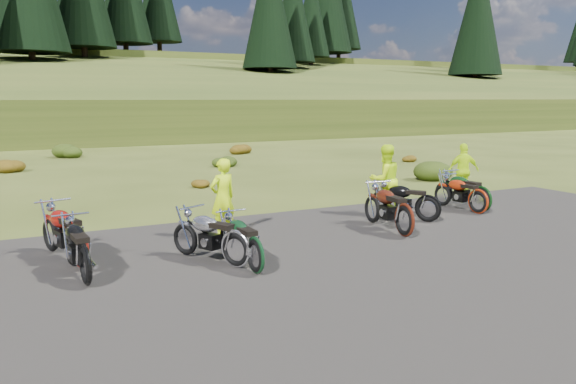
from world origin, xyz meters
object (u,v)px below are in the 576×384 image
motorcycle_7 (480,213)px  person_middle (223,199)px  motorcycle_3 (236,269)px  motorcycle_0 (87,287)px

motorcycle_7 → person_middle: 7.21m
motorcycle_3 → motorcycle_7: 7.92m
motorcycle_0 → motorcycle_3: (2.56, -0.18, 0.00)m
motorcycle_7 → person_middle: size_ratio=1.15×
motorcycle_0 → motorcycle_3: motorcycle_0 is taller
motorcycle_7 → motorcycle_3: bearing=98.4°
motorcycle_0 → person_middle: 3.91m
motorcycle_3 → motorcycle_7: motorcycle_7 is taller
motorcycle_7 → motorcycle_0: bearing=94.4°
motorcycle_0 → person_middle: (3.17, 2.11, 0.87)m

